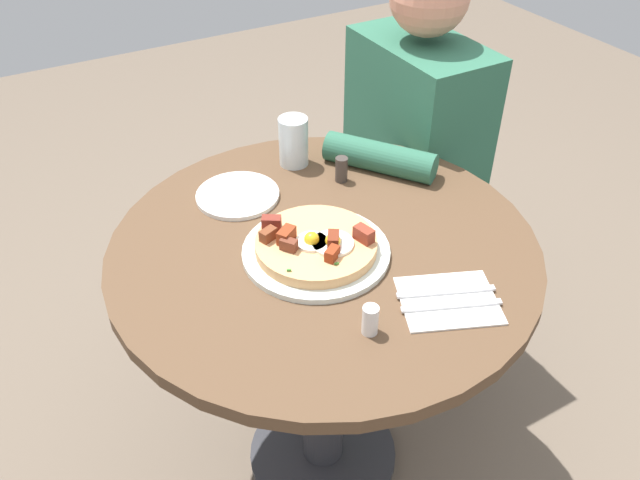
# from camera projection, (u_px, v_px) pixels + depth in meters

# --- Properties ---
(ground_plane) EXTENTS (6.00, 6.00, 0.00)m
(ground_plane) POSITION_uv_depth(u_px,v_px,m) (323.00, 455.00, 1.72)
(ground_plane) COLOR #6B5B4C
(dining_table) EXTENTS (0.86, 0.86, 0.73)m
(dining_table) POSITION_uv_depth(u_px,v_px,m) (324.00, 305.00, 1.38)
(dining_table) COLOR brown
(dining_table) RESTS_ON ground_plane
(person_seated) EXTENTS (0.48, 0.47, 1.14)m
(person_seated) POSITION_uv_depth(u_px,v_px,m) (409.00, 188.00, 1.82)
(person_seated) COLOR #2D2D33
(person_seated) RESTS_ON ground_plane
(pizza_plate) EXTENTS (0.29, 0.29, 0.01)m
(pizza_plate) POSITION_uv_depth(u_px,v_px,m) (316.00, 251.00, 1.24)
(pizza_plate) COLOR silver
(pizza_plate) RESTS_ON dining_table
(breakfast_pizza) EXTENTS (0.23, 0.23, 0.05)m
(breakfast_pizza) POSITION_uv_depth(u_px,v_px,m) (316.00, 244.00, 1.23)
(breakfast_pizza) COLOR tan
(breakfast_pizza) RESTS_ON pizza_plate
(bread_plate) EXTENTS (0.18, 0.18, 0.01)m
(bread_plate) POSITION_uv_depth(u_px,v_px,m) (238.00, 195.00, 1.40)
(bread_plate) COLOR white
(bread_plate) RESTS_ON dining_table
(napkin) EXTENTS (0.19, 0.21, 0.00)m
(napkin) POSITION_uv_depth(u_px,v_px,m) (448.00, 300.00, 1.14)
(napkin) COLOR white
(napkin) RESTS_ON dining_table
(fork) EXTENTS (0.08, 0.17, 0.00)m
(fork) POSITION_uv_depth(u_px,v_px,m) (446.00, 292.00, 1.15)
(fork) COLOR silver
(fork) RESTS_ON napkin
(knife) EXTENTS (0.08, 0.17, 0.00)m
(knife) POSITION_uv_depth(u_px,v_px,m) (452.00, 306.00, 1.12)
(knife) COLOR silver
(knife) RESTS_ON napkin
(water_glass) EXTENTS (0.07, 0.07, 0.12)m
(water_glass) POSITION_uv_depth(u_px,v_px,m) (293.00, 141.00, 1.48)
(water_glass) COLOR silver
(water_glass) RESTS_ON dining_table
(salt_shaker) EXTENTS (0.03, 0.03, 0.06)m
(salt_shaker) POSITION_uv_depth(u_px,v_px,m) (370.00, 320.00, 1.07)
(salt_shaker) COLOR white
(salt_shaker) RESTS_ON dining_table
(pepper_shaker) EXTENTS (0.03, 0.03, 0.06)m
(pepper_shaker) POSITION_uv_depth(u_px,v_px,m) (341.00, 169.00, 1.43)
(pepper_shaker) COLOR #3F3833
(pepper_shaker) RESTS_ON dining_table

